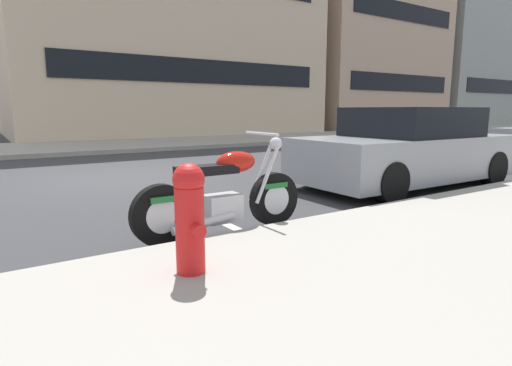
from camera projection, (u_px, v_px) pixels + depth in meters
name	position (u px, v px, depth m)	size (l,w,h in m)	color
ground_plane	(123.00, 178.00, 8.56)	(260.00, 260.00, 0.00)	#333335
sidewalk_far_curb	(319.00, 136.00, 21.14)	(120.00, 5.00, 0.14)	gray
parking_stall_stripe	(225.00, 224.00, 5.06)	(0.12, 2.20, 0.01)	silver
parked_motorcycle	(224.00, 197.00, 4.58)	(2.05, 0.62, 1.12)	black
parked_car_second_in_row	(407.00, 150.00, 7.58)	(4.29, 1.97, 1.41)	gray
fire_hydrant	(190.00, 216.00, 3.13)	(0.24, 0.36, 0.84)	red
townhouse_near_left	(156.00, 5.00, 23.42)	(15.73, 11.13, 14.37)	beige
townhouse_far_uphill	(347.00, 31.00, 31.07)	(11.28, 10.29, 14.29)	tan
townhouse_behind_pole	(452.00, 42.00, 38.10)	(13.08, 9.97, 14.93)	#939993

